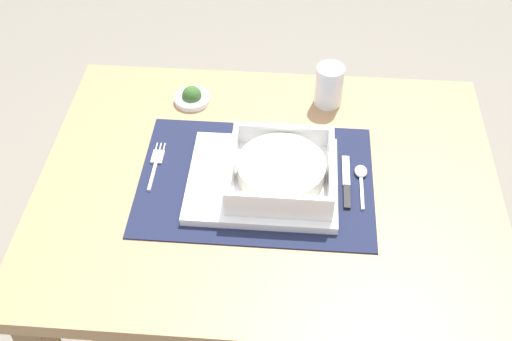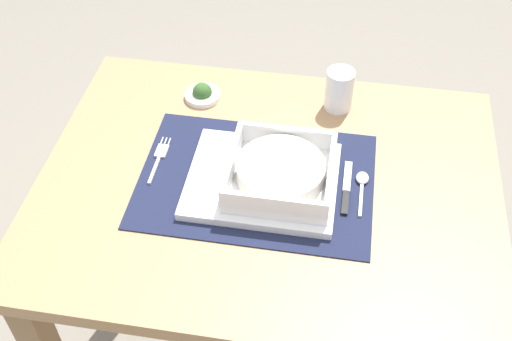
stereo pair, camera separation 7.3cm
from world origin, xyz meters
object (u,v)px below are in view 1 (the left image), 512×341
Objects in this scene: fork at (156,162)px; drinking_glass at (329,87)px; spoon at (361,176)px; condiment_saucer at (192,97)px; butter_knife at (346,185)px; porridge_bowl at (281,171)px; dining_table at (267,223)px.

drinking_glass reaches higher than fork.
fork is at bearing -147.08° from drinking_glass.
fork is 1.42× the size of drinking_glass.
spoon is 1.21× the size of drinking_glass.
drinking_glass is 0.29m from condiment_saucer.
fork is at bearing -101.79° from condiment_saucer.
butter_knife is 1.76× the size of condiment_saucer.
butter_knife is 0.40m from condiment_saucer.
spoon is at bearing -0.15° from fork.
porridge_bowl is at bearing -49.73° from condiment_saucer.
drinking_glass is at bearing 34.03° from fork.
dining_table is 0.25m from fork.
butter_knife is at bearing -82.10° from drinking_glass.
condiment_saucer is (-0.35, 0.20, 0.00)m from spoon.
fork is 0.95× the size of butter_knife.
fork is at bearing 177.26° from butter_knife.
butter_knife is at bearing 3.84° from porridge_bowl.
condiment_saucer is at bearing 146.20° from spoon.
condiment_saucer is (0.04, 0.20, 0.01)m from fork.
porridge_bowl is at bearing -173.74° from butter_knife.
dining_table is at bearing -179.31° from butter_knife.
drinking_glass reaches higher than butter_knife.
spoon is 0.81× the size of butter_knife.
spoon reaches higher than dining_table.
butter_knife is at bearing -4.06° from fork.
drinking_glass is at bearing 100.32° from butter_knife.
porridge_bowl is 0.16m from spoon.
fork is at bearing 175.20° from spoon.
fork is at bearing 172.55° from dining_table.
dining_table is at bearing -114.86° from drinking_glass.
spoon is at bearing 12.23° from porridge_bowl.
porridge_bowl is 1.73× the size of spoon.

